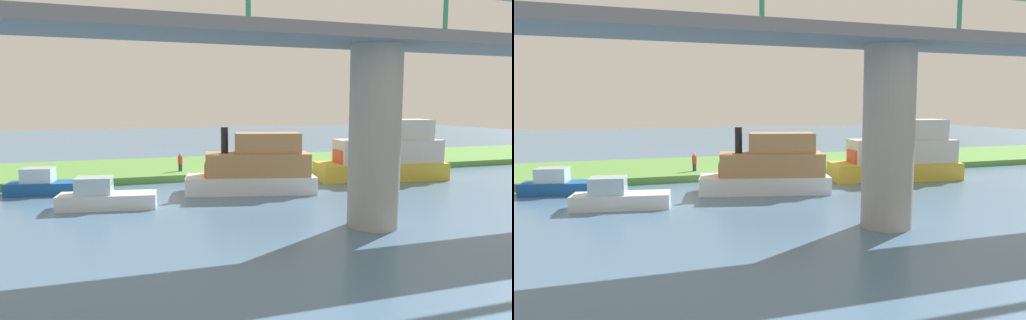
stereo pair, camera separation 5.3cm
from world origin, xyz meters
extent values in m
plane|color=#4C7093|center=(0.00, 0.00, 0.00)|extent=(160.00, 160.00, 0.00)
cube|color=#5B9342|center=(0.00, -6.00, 0.25)|extent=(80.00, 12.00, 0.50)
cylinder|color=#9E998E|center=(-2.27, 15.42, 4.08)|extent=(2.30, 2.30, 8.16)
cube|color=slate|center=(-2.27, 15.42, 8.41)|extent=(74.22, 4.00, 0.50)
cylinder|color=#2D8C66|center=(-7.57, 13.42, 9.96)|extent=(0.24, 0.24, 2.60)
cylinder|color=#2D8C66|center=(3.03, 13.42, 9.96)|extent=(0.24, 0.24, 2.60)
cylinder|color=#2D334C|center=(3.41, -2.12, 0.78)|extent=(0.29, 0.29, 0.55)
cylinder|color=red|center=(3.41, -2.12, 1.35)|extent=(0.38, 0.38, 0.60)
sphere|color=tan|center=(3.41, -2.12, 1.77)|extent=(0.24, 0.24, 0.24)
cylinder|color=brown|center=(-0.77, -1.18, 1.04)|extent=(0.20, 0.20, 1.07)
cube|color=gold|center=(-10.62, 3.51, 0.64)|extent=(9.96, 4.73, 1.27)
cube|color=beige|center=(-11.14, 3.60, 2.12)|extent=(8.02, 4.10, 1.70)
cube|color=beige|center=(-11.88, 3.72, 3.72)|extent=(5.12, 3.18, 1.49)
cylinder|color=black|center=(-8.74, 3.19, 3.93)|extent=(0.53, 0.53, 1.91)
cube|color=#D84C2D|center=(-8.11, 3.08, 1.75)|extent=(1.99, 2.17, 0.96)
cube|color=white|center=(0.30, 5.50, 0.54)|extent=(8.55, 4.63, 1.08)
cube|color=#B27F4C|center=(-0.14, 5.61, 1.81)|extent=(6.90, 3.97, 1.45)
cube|color=#B27F4C|center=(-0.75, 5.77, 3.16)|extent=(4.45, 3.00, 1.26)
cylinder|color=black|center=(1.87, 5.10, 3.34)|extent=(0.45, 0.45, 1.63)
cube|color=#D84C2D|center=(2.40, 4.97, 1.49)|extent=(1.80, 1.93, 0.81)
cube|color=#195199|center=(12.31, 1.98, 0.39)|extent=(5.25, 2.69, 0.78)
cube|color=silver|center=(12.97, 1.85, 1.22)|extent=(2.04, 1.74, 0.89)
cube|color=white|center=(9.05, 7.33, 0.40)|extent=(5.35, 2.64, 0.80)
cube|color=silver|center=(9.72, 7.22, 1.25)|extent=(2.06, 1.74, 0.91)
camera|label=1|loc=(9.73, 33.74, 5.56)|focal=33.28mm
camera|label=2|loc=(9.68, 33.76, 5.56)|focal=33.28mm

